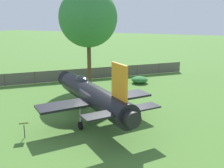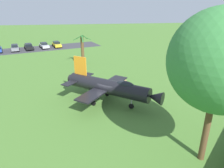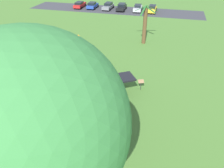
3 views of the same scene
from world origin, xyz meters
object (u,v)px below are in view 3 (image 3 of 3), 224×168
(palm_tree, at_px, (145,25))
(parked_car_silver, at_px, (138,8))
(parked_car_blue, at_px, (92,5))
(parked_car_red, at_px, (80,5))
(parked_car_yellow, at_px, (152,9))
(parked_car_black, at_px, (122,7))
(parked_car_gray, at_px, (108,6))
(display_jet, at_px, (92,86))
(info_plaque, at_px, (141,83))
(shade_tree, at_px, (32,127))

(palm_tree, bearing_deg, parked_car_silver, -150.05)
(parked_car_blue, height_order, parked_car_red, parked_car_blue)
(parked_car_yellow, height_order, parked_car_blue, parked_car_blue)
(palm_tree, xyz_separation_m, parked_car_black, (-16.27, -13.72, -2.09))
(parked_car_silver, height_order, parked_car_gray, parked_car_gray)
(parked_car_gray, bearing_deg, parked_car_red, -87.01)
(display_jet, xyz_separation_m, palm_tree, (-17.04, -2.99, 0.78))
(palm_tree, distance_m, parked_car_yellow, 19.86)
(info_plaque, xyz_separation_m, parked_car_silver, (-29.75, -15.72, -0.11))
(palm_tree, bearing_deg, parked_car_yellow, -159.53)
(display_jet, bearing_deg, shade_tree, -23.05)
(shade_tree, xyz_separation_m, parked_car_silver, (-44.83, -18.67, -7.00))
(shade_tree, bearing_deg, parked_car_yellow, -161.31)
(info_plaque, bearing_deg, parked_car_silver, -152.15)
(info_plaque, bearing_deg, shade_tree, 11.07)
(shade_tree, bearing_deg, display_jet, -151.45)
(display_jet, distance_m, palm_tree, 17.32)
(shade_tree, distance_m, parked_car_yellow, 48.92)
(shade_tree, relative_size, parked_car_yellow, 2.28)
(display_jet, xyz_separation_m, parked_car_red, (-29.91, -26.58, -1.33))
(shade_tree, xyz_separation_m, parked_car_blue, (-41.26, -29.08, -6.97))
(parked_car_black, distance_m, parked_car_gray, 3.26)
(parked_car_yellow, xyz_separation_m, parked_car_black, (2.23, -6.81, 0.01))
(palm_tree, relative_size, parked_car_gray, 1.16)
(display_jet, xyz_separation_m, parked_car_blue, (-30.93, -23.46, -1.31))
(display_jet, height_order, palm_tree, palm_tree)
(palm_tree, relative_size, info_plaque, 5.00)
(parked_car_yellow, distance_m, parked_car_blue, 14.33)
(palm_tree, xyz_separation_m, info_plaque, (12.29, 5.66, -2.01))
(parked_car_black, relative_size, parked_car_gray, 1.01)
(parked_car_silver, height_order, parked_car_black, parked_car_black)
(display_jet, bearing_deg, parked_car_black, 155.05)
(parked_car_black, bearing_deg, parked_car_red, -91.33)
(parked_car_gray, bearing_deg, palm_tree, 31.18)
(display_jet, xyz_separation_m, parked_car_yellow, (-35.54, -9.90, -1.32))
(display_jet, bearing_deg, palm_tree, 138.37)
(shade_tree, height_order, parked_car_yellow, shade_tree)
(shade_tree, distance_m, info_plaque, 16.84)
(parked_car_black, bearing_deg, shade_tree, 6.76)
(parked_car_silver, relative_size, parked_car_red, 0.96)
(shade_tree, distance_m, parked_car_blue, 50.96)
(display_jet, relative_size, parked_car_gray, 2.26)
(info_plaque, bearing_deg, parked_car_blue, -135.05)
(shade_tree, bearing_deg, info_plaque, -168.93)
(parked_car_silver, height_order, parked_car_blue, parked_car_blue)
(parked_car_blue, bearing_deg, display_jet, -161.78)
(parked_car_black, xyz_separation_m, parked_car_gray, (0.99, -3.11, 0.01))
(parked_car_black, relative_size, parked_car_blue, 1.11)
(shade_tree, xyz_separation_m, palm_tree, (-27.37, -8.61, -4.88))
(parked_car_gray, bearing_deg, display_jet, 14.93)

